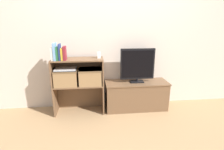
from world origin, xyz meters
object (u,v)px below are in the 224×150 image
at_px(laptop, 66,69).
at_px(book_skyblue, 55,52).
at_px(book_navy, 60,52).
at_px(storage_basket_left, 66,77).
at_px(tv, 137,65).
at_px(baby_monitor, 99,55).
at_px(book_forest, 58,53).
at_px(book_ivory, 52,54).
at_px(book_maroon, 65,53).
at_px(book_mustard, 62,54).
at_px(storage_basket_right, 90,76).
at_px(tv_stand, 136,95).

bearing_deg(laptop, book_skyblue, -158.60).
xyz_separation_m(book_navy, storage_basket_left, (0.06, 0.05, -0.39)).
xyz_separation_m(tv, book_skyblue, (-1.25, -0.08, 0.25)).
relative_size(book_navy, baby_monitor, 1.79).
height_order(book_navy, laptop, book_navy).
relative_size(tv, book_forest, 2.83).
relative_size(book_ivory, book_maroon, 0.93).
height_order(book_ivory, storage_basket_left, book_ivory).
relative_size(book_forest, storage_basket_left, 0.56).
xyz_separation_m(tv, book_forest, (-1.21, -0.08, 0.22)).
distance_m(book_maroon, baby_monitor, 0.51).
bearing_deg(laptop, book_forest, -150.96).
bearing_deg(book_mustard, book_skyblue, 180.00).
bearing_deg(book_ivory, storage_basket_right, 5.27).
bearing_deg(tv, storage_basket_left, -178.25).
xyz_separation_m(book_maroon, baby_monitor, (0.50, 0.06, -0.05)).
bearing_deg(book_mustard, storage_basket_right, 7.07).
xyz_separation_m(book_navy, book_maroon, (0.07, 0.00, -0.02)).
distance_m(tv, baby_monitor, 0.64).
distance_m(book_mustard, laptop, 0.24).
bearing_deg(baby_monitor, book_maroon, -172.73).
relative_size(tv_stand, book_navy, 4.42).
relative_size(book_ivory, book_mustard, 1.07).
distance_m(tv, book_maroon, 1.14).
bearing_deg(laptop, storage_basket_right, 0.00).
distance_m(tv_stand, tv, 0.52).
relative_size(tv, baby_monitor, 4.24).
bearing_deg(book_navy, laptop, 41.40).
height_order(book_mustard, storage_basket_left, book_mustard).
height_order(tv_stand, book_forest, book_forest).
bearing_deg(book_ivory, book_mustard, 0.00).
bearing_deg(book_forest, book_maroon, 0.00).
height_order(tv, book_navy, book_navy).
bearing_deg(laptop, tv, 1.75).
bearing_deg(laptop, storage_basket_left, 0.00).
bearing_deg(storage_basket_right, book_ivory, -174.73).
height_order(baby_monitor, storage_basket_left, baby_monitor).
height_order(tv, book_maroon, book_maroon).
relative_size(tv, storage_basket_left, 1.59).
bearing_deg(book_mustard, book_navy, 180.00).
relative_size(tv_stand, book_ivory, 5.57).
relative_size(book_mustard, baby_monitor, 1.33).
bearing_deg(tv, tv_stand, 90.00).
bearing_deg(baby_monitor, storage_basket_right, -174.07).
bearing_deg(tv_stand, storage_basket_left, -178.17).
relative_size(book_ivory, book_forest, 0.95).
bearing_deg(storage_basket_left, laptop, 180.00).
relative_size(tv_stand, book_mustard, 5.97).
relative_size(book_skyblue, storage_basket_left, 0.72).
bearing_deg(storage_basket_left, storage_basket_right, 0.00).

